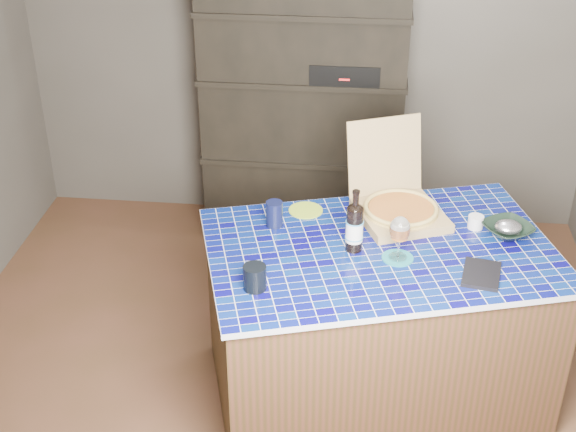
# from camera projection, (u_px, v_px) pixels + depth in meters

# --- Properties ---
(room) EXTENTS (3.50, 3.50, 3.50)m
(room) POSITION_uv_depth(u_px,v_px,m) (271.00, 158.00, 3.33)
(room) COLOR brown
(room) RESTS_ON ground
(shelving_unit) EXTENTS (1.20, 0.41, 1.80)m
(shelving_unit) POSITION_uv_depth(u_px,v_px,m) (304.00, 98.00, 4.82)
(shelving_unit) COLOR black
(shelving_unit) RESTS_ON floor
(kitchen_island) EXTENTS (1.72, 1.35, 0.83)m
(kitchen_island) POSITION_uv_depth(u_px,v_px,m) (375.00, 323.00, 3.73)
(kitchen_island) COLOR #4C2A1D
(kitchen_island) RESTS_ON floor
(pizza_box) EXTENTS (0.52, 0.56, 0.41)m
(pizza_box) POSITION_uv_depth(u_px,v_px,m) (399.00, 206.00, 3.72)
(pizza_box) COLOR tan
(pizza_box) RESTS_ON kitchen_island
(mead_bottle) EXTENTS (0.08, 0.08, 0.29)m
(mead_bottle) POSITION_uv_depth(u_px,v_px,m) (355.00, 227.00, 3.45)
(mead_bottle) COLOR black
(mead_bottle) RESTS_ON kitchen_island
(teal_trivet) EXTENTS (0.14, 0.14, 0.01)m
(teal_trivet) POSITION_uv_depth(u_px,v_px,m) (398.00, 258.00, 3.44)
(teal_trivet) COLOR #166A74
(teal_trivet) RESTS_ON kitchen_island
(wine_glass) EXTENTS (0.09, 0.09, 0.20)m
(wine_glass) POSITION_uv_depth(u_px,v_px,m) (400.00, 230.00, 3.37)
(wine_glass) COLOR white
(wine_glass) RESTS_ON teal_trivet
(tumbler) EXTENTS (0.10, 0.10, 0.11)m
(tumbler) POSITION_uv_depth(u_px,v_px,m) (255.00, 277.00, 3.23)
(tumbler) COLOR black
(tumbler) RESTS_ON kitchen_island
(dvd_case) EXTENTS (0.19, 0.23, 0.02)m
(dvd_case) POSITION_uv_depth(u_px,v_px,m) (481.00, 274.00, 3.33)
(dvd_case) COLOR black
(dvd_case) RESTS_ON kitchen_island
(bowl) EXTENTS (0.29, 0.29, 0.05)m
(bowl) POSITION_uv_depth(u_px,v_px,m) (508.00, 230.00, 3.60)
(bowl) COLOR black
(bowl) RESTS_ON kitchen_island
(foil_contents) EXTENTS (0.12, 0.10, 0.06)m
(foil_contents) POSITION_uv_depth(u_px,v_px,m) (508.00, 227.00, 3.59)
(foil_contents) COLOR silver
(foil_contents) RESTS_ON bowl
(white_jar) EXTENTS (0.07, 0.07, 0.06)m
(white_jar) POSITION_uv_depth(u_px,v_px,m) (476.00, 222.00, 3.65)
(white_jar) COLOR silver
(white_jar) RESTS_ON kitchen_island
(navy_cup) EXTENTS (0.08, 0.08, 0.12)m
(navy_cup) POSITION_uv_depth(u_px,v_px,m) (274.00, 214.00, 3.65)
(navy_cup) COLOR black
(navy_cup) RESTS_ON kitchen_island
(green_trivet) EXTENTS (0.16, 0.16, 0.01)m
(green_trivet) POSITION_uv_depth(u_px,v_px,m) (306.00, 210.00, 3.80)
(green_trivet) COLOR #8FB025
(green_trivet) RESTS_ON kitchen_island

